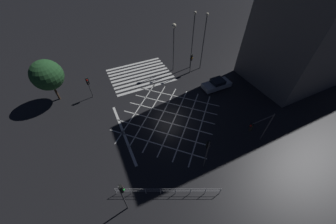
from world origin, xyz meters
The scene contains 13 objects.
ground_plane centered at (0.00, 0.00, 0.00)m, with size 200.00×200.00×0.00m, color black.
road_markings centered at (0.26, -6.91, 0.00)m, with size 14.45×21.60×0.01m.
traffic_light_sw_cross centered at (-7.61, -7.50, 2.35)m, with size 0.36×0.39×3.28m.
traffic_light_ne_main centered at (7.72, 8.25, 3.14)m, with size 0.39×0.36×4.41m.
traffic_light_nw_main centered at (-6.45, 7.67, 3.13)m, with size 3.11×0.36×4.21m.
traffic_light_se_cross centered at (7.93, -8.10, 2.32)m, with size 0.36×0.39×3.24m.
traffic_light_median_north centered at (-0.33, 7.61, 2.98)m, with size 0.36×0.39×4.17m.
street_lamp_east centered at (-8.48, -9.03, 5.58)m, with size 0.41×0.41×8.89m.
street_lamp_west centered at (-5.47, -9.50, 5.89)m, with size 0.62×0.62×7.58m.
street_lamp_far centered at (-9.88, -8.08, 5.60)m, with size 0.43×0.43×8.77m.
street_tree_near centered at (12.26, -9.77, 3.96)m, with size 3.90×3.90×5.93m.
waiting_car centered at (-9.15, -2.40, 0.65)m, with size 4.28×1.87×1.41m.
pedestrian_railing centered at (4.12, 8.65, 0.67)m, with size 8.53×4.09×1.05m.
Camera 1 is at (7.00, 14.71, 17.46)m, focal length 20.00 mm.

